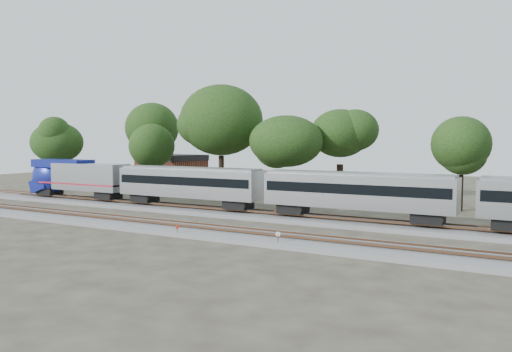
{
  "coord_description": "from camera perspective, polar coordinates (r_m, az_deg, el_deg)",
  "views": [
    {
      "loc": [
        27.82,
        -37.7,
        7.66
      ],
      "look_at": [
        4.11,
        5.0,
        4.25
      ],
      "focal_mm": 35.0,
      "sensor_mm": 36.0,
      "label": 1
    }
  ],
  "objects": [
    {
      "name": "switch_stand_red",
      "position": [
        40.43,
        -9.0,
        -6.08
      ],
      "size": [
        0.31,
        0.06,
        0.97
      ],
      "rotation": [
        0.0,
        0.0,
        -0.09
      ],
      "color": "#512D19",
      "rests_on": "ground"
    },
    {
      "name": "tree_5",
      "position": [
        65.46,
        9.61,
        4.81
      ],
      "size": [
        8.81,
        8.81,
        12.42
      ],
      "color": "black",
      "rests_on": "ground"
    },
    {
      "name": "tree_6",
      "position": [
        58.92,
        22.39,
        3.38
      ],
      "size": [
        7.47,
        7.47,
        10.54
      ],
      "color": "black",
      "rests_on": "ground"
    },
    {
      "name": "tree_0",
      "position": [
        80.82,
        -21.81,
        3.56
      ],
      "size": [
        7.59,
        7.59,
        10.71
      ],
      "color": "black",
      "rests_on": "ground"
    },
    {
      "name": "track_near",
      "position": [
        44.33,
        -10.4,
        -5.75
      ],
      "size": [
        160.0,
        5.0,
        0.73
      ],
      "color": "slate",
      "rests_on": "ground"
    },
    {
      "name": "track_far",
      "position": [
        52.34,
        -3.42,
        -4.2
      ],
      "size": [
        160.0,
        5.0,
        0.73
      ],
      "color": "slate",
      "rests_on": "ground"
    },
    {
      "name": "tree_4",
      "position": [
        62.25,
        3.44,
        3.96
      ],
      "size": [
        7.77,
        7.77,
        10.96
      ],
      "color": "black",
      "rests_on": "ground"
    },
    {
      "name": "ground",
      "position": [
        47.48,
        -7.32,
        -5.32
      ],
      "size": [
        160.0,
        160.0,
        0.0
      ],
      "primitive_type": "plane",
      "color": "#383328",
      "rests_on": "ground"
    },
    {
      "name": "tree_3",
      "position": [
        68.87,
        -4.01,
        6.37
      ],
      "size": [
        10.71,
        10.71,
        15.1
      ],
      "color": "black",
      "rests_on": "ground"
    },
    {
      "name": "switch_stand_white",
      "position": [
        36.39,
        2.53,
        -7.01
      ],
      "size": [
        0.36,
        0.09,
        1.12
      ],
      "rotation": [
        0.0,
        0.0,
        0.17
      ],
      "color": "#512D19",
      "rests_on": "ground"
    },
    {
      "name": "train",
      "position": [
        44.14,
        23.26,
        -2.12
      ],
      "size": [
        109.17,
        3.12,
        4.59
      ],
      "color": "#B4B6BB",
      "rests_on": "ground"
    },
    {
      "name": "tree_1",
      "position": [
        78.82,
        -11.78,
        5.39
      ],
      "size": [
        9.86,
        9.86,
        13.9
      ],
      "color": "black",
      "rests_on": "ground"
    },
    {
      "name": "brick_building",
      "position": [
        88.36,
        -9.68,
        0.71
      ],
      "size": [
        12.42,
        9.9,
        5.32
      ],
      "rotation": [
        0.0,
        0.0,
        -0.21
      ],
      "color": "brown",
      "rests_on": "ground"
    },
    {
      "name": "switch_lever",
      "position": [
        39.76,
        -6.54,
        -6.92
      ],
      "size": [
        0.52,
        0.33,
        0.3
      ],
      "primitive_type": "cube",
      "rotation": [
        0.0,
        0.0,
        0.07
      ],
      "color": "#512D19",
      "rests_on": "ground"
    },
    {
      "name": "tree_2",
      "position": [
        73.42,
        -11.81,
        3.38
      ],
      "size": [
        7.11,
        7.11,
        10.03
      ],
      "color": "black",
      "rests_on": "ground"
    }
  ]
}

